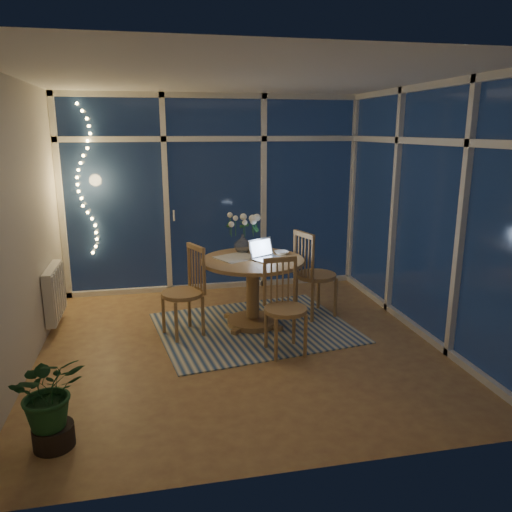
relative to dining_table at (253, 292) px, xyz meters
name	(u,v)px	position (x,y,z in m)	size (l,w,h in m)	color
floor	(242,345)	(-0.21, -0.50, -0.38)	(4.00, 4.00, 0.00)	#905F3F
ceiling	(240,77)	(-0.21, -0.50, 2.22)	(4.00, 4.00, 0.00)	silver
wall_back	(215,194)	(-0.21, 1.50, 0.92)	(4.00, 0.04, 2.60)	beige
wall_front	(301,278)	(-0.21, -2.50, 0.92)	(4.00, 0.04, 2.60)	beige
wall_left	(19,228)	(-2.21, -0.50, 0.92)	(0.04, 4.00, 2.60)	beige
wall_right	(430,213)	(1.79, -0.50, 0.92)	(0.04, 4.00, 2.60)	beige
window_wall_back	(216,195)	(-0.21, 1.46, 0.92)	(4.00, 0.10, 2.60)	silver
window_wall_right	(427,213)	(1.75, -0.50, 0.92)	(0.10, 4.00, 2.60)	silver
radiator	(54,293)	(-2.15, 0.40, 0.02)	(0.10, 0.70, 0.58)	silver
fairy_lights	(84,181)	(-1.86, 1.38, 1.14)	(0.24, 0.10, 1.85)	#FFCC66
garden_patio	(223,243)	(0.29, 4.50, -0.44)	(12.00, 6.00, 0.10)	black
garden_fence	(194,193)	(-0.21, 5.00, 0.52)	(11.00, 0.08, 1.80)	#3B1F15
neighbour_roof	(194,128)	(0.09, 8.00, 1.82)	(7.00, 3.00, 2.20)	#2F3139
garden_shrubs	(156,237)	(-1.01, 2.90, 0.07)	(0.90, 0.90, 0.90)	black
rug	(255,328)	(0.00, -0.10, -0.38)	(2.06, 1.65, 0.01)	beige
dining_table	(253,292)	(0.00, 0.00, 0.00)	(1.13, 1.13, 0.77)	#A5794A
chair_left	(182,291)	(-0.78, -0.13, 0.11)	(0.46, 0.46, 0.98)	#A5794A
chair_right	(316,273)	(0.78, 0.14, 0.14)	(0.48, 0.48, 1.04)	#A5794A
chair_front	(286,307)	(0.17, -0.78, 0.09)	(0.44, 0.44, 0.95)	#A5794A
laptop	(268,249)	(0.16, -0.05, 0.50)	(0.32, 0.28, 0.23)	#B8B8BD
flower_vase	(243,243)	(-0.05, 0.32, 0.49)	(0.20, 0.20, 0.21)	silver
bowl	(282,253)	(0.36, 0.13, 0.40)	(0.15, 0.15, 0.04)	silver
newspapers	(235,258)	(-0.18, 0.06, 0.39)	(0.42, 0.32, 0.01)	white
phone	(258,260)	(0.05, -0.08, 0.39)	(0.12, 0.06, 0.01)	black
potted_plant	(49,397)	(-1.79, -1.91, 0.00)	(0.54, 0.47, 0.76)	#1A4923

